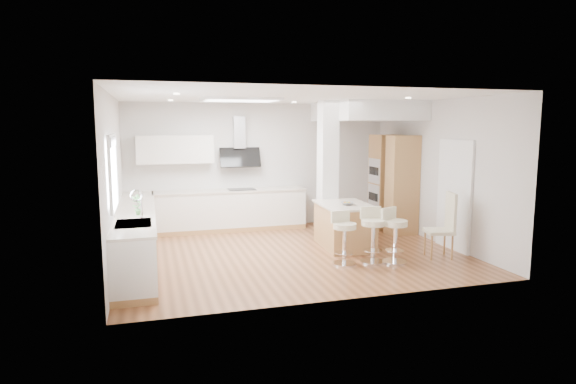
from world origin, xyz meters
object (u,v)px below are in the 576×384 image
object	(u,v)px
bar_stool_a	(344,235)
bar_stool_c	(394,232)
dining_chair	(445,223)
peninsula	(344,225)
bar_stool_b	(373,232)

from	to	relation	value
bar_stool_a	bar_stool_c	bearing A→B (deg)	-17.25
bar_stool_c	dining_chair	size ratio (longest dim) A/B	0.80
peninsula	bar_stool_a	xyz separation A→B (m)	(-0.46, -1.08, 0.08)
bar_stool_a	bar_stool_c	size ratio (longest dim) A/B	0.96
bar_stool_a	dining_chair	bearing A→B (deg)	-11.66
bar_stool_b	dining_chair	size ratio (longest dim) A/B	0.81
peninsula	bar_stool_a	world-z (taller)	peninsula
bar_stool_b	bar_stool_c	world-z (taller)	bar_stool_b
bar_stool_b	bar_stool_c	size ratio (longest dim) A/B	1.01
peninsula	bar_stool_b	world-z (taller)	bar_stool_b
bar_stool_a	dining_chair	distance (m)	1.86
peninsula	dining_chair	distance (m)	1.84
bar_stool_a	peninsula	bearing A→B (deg)	58.46
dining_chair	bar_stool_a	bearing A→B (deg)	-169.73
peninsula	dining_chair	xyz separation A→B (m)	(1.40, -1.18, 0.20)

